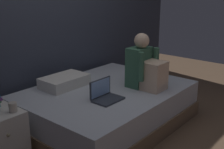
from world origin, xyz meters
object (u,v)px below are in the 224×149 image
person_sitting (145,67)px  mug (13,107)px  laptop (105,95)px  pillow (65,81)px  bed (107,107)px

person_sitting → mug: bearing=163.9°
laptop → pillow: laptop is taller
bed → laptop: laptop is taller
laptop → pillow: (0.01, 0.66, 0.01)m
laptop → mug: laptop is taller
laptop → pillow: 0.66m
bed → pillow: (-0.26, 0.45, 0.30)m
bed → pillow: bearing=120.4°
mug → person_sitting: bearing=-16.1°
pillow → bed: bearing=-59.6°
bed → person_sitting: bearing=-42.9°
person_sitting → laptop: bearing=170.4°
pillow → mug: size_ratio=6.22×
laptop → mug: size_ratio=3.56×
person_sitting → mug: person_sitting is taller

